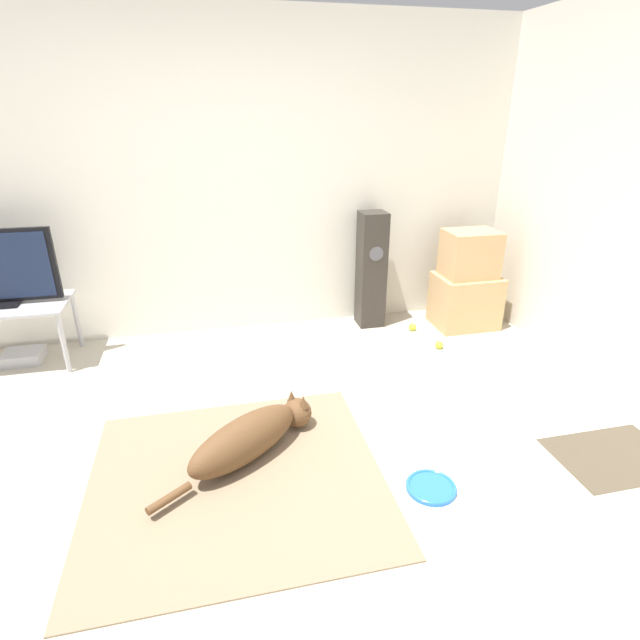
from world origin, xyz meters
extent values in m
plane|color=#BCB29E|center=(0.00, 0.00, 0.00)|extent=(12.00, 12.00, 0.00)
cube|color=beige|center=(0.00, 2.10, 1.27)|extent=(8.00, 0.06, 2.55)
cube|color=#847056|center=(-0.04, 0.04, 0.01)|extent=(1.55, 1.44, 0.01)
ellipsoid|color=brown|center=(0.02, 0.19, 0.14)|extent=(0.73, 0.62, 0.26)
sphere|color=brown|center=(0.36, 0.44, 0.10)|extent=(0.18, 0.18, 0.18)
cone|color=brown|center=(0.34, 0.48, 0.20)|extent=(0.06, 0.06, 0.08)
cone|color=brown|center=(0.39, 0.40, 0.20)|extent=(0.06, 0.06, 0.08)
cylinder|color=brown|center=(-0.38, -0.10, 0.07)|extent=(0.22, 0.18, 0.04)
cylinder|color=blue|center=(0.94, -0.26, 0.01)|extent=(0.26, 0.26, 0.02)
torus|color=blue|center=(0.94, -0.26, 0.02)|extent=(0.26, 0.26, 0.02)
cube|color=tan|center=(2.13, 1.66, 0.23)|extent=(0.54, 0.42, 0.47)
cube|color=tan|center=(2.12, 1.66, 0.67)|extent=(0.44, 0.34, 0.40)
cube|color=#2D2823|center=(1.30, 1.88, 0.51)|extent=(0.22, 0.22, 1.02)
cylinder|color=#4C4C51|center=(1.30, 1.77, 0.69)|extent=(0.12, 0.00, 0.12)
cylinder|color=#A8A8AD|center=(-1.18, 1.51, 0.24)|extent=(0.04, 0.04, 0.47)
cylinder|color=#A8A8AD|center=(-1.18, 1.97, 0.24)|extent=(0.04, 0.04, 0.47)
sphere|color=#C6E033|center=(1.63, 1.64, 0.03)|extent=(0.07, 0.07, 0.07)
sphere|color=#C6E033|center=(1.70, 1.26, 0.03)|extent=(0.07, 0.07, 0.07)
cube|color=#B7B7BC|center=(-1.57, 1.78, 0.04)|extent=(0.29, 0.24, 0.09)
cube|color=#4C4233|center=(2.08, -0.25, 0.00)|extent=(0.68, 0.49, 0.01)
camera|label=1|loc=(-0.08, -2.13, 1.84)|focal=28.00mm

